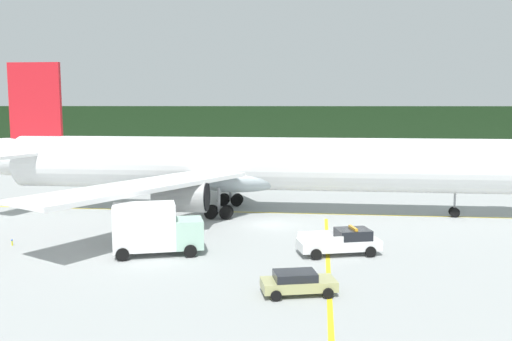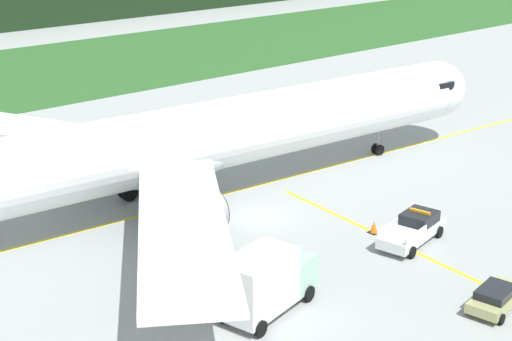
{
  "view_description": "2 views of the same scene",
  "coord_description": "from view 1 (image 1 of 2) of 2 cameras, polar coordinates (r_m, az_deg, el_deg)",
  "views": [
    {
      "loc": [
        0.69,
        -48.11,
        10.67
      ],
      "look_at": [
        -1.36,
        3.46,
        4.32
      ],
      "focal_mm": 39.5,
      "sensor_mm": 36.0,
      "label": 1
    },
    {
      "loc": [
        -32.31,
        -37.85,
        21.28
      ],
      "look_at": [
        -0.68,
        -0.73,
        3.89
      ],
      "focal_mm": 54.82,
      "sensor_mm": 36.0,
      "label": 2
    }
  ],
  "objects": [
    {
      "name": "airliner",
      "position": [
        53.88,
        -0.36,
        0.58
      ],
      "size": [
        57.37,
        42.79,
        14.47
      ],
      "color": "white",
      "rests_on": "ground"
    },
    {
      "name": "taxiway_centerline_spur",
      "position": [
        35.96,
        7.35,
        -10.3
      ],
      "size": [
        2.77,
        32.99,
        0.01
      ],
      "primitive_type": "cube",
      "rotation": [
        0.0,
        0.0,
        1.5
      ],
      "color": "yellow",
      "rests_on": "ground"
    },
    {
      "name": "grass_verge",
      "position": [
        102.04,
        1.87,
        1.02
      ],
      "size": [
        320.0,
        33.97,
        0.04
      ],
      "primitive_type": "cube",
      "color": "#2B5C26",
      "rests_on": "ground"
    },
    {
      "name": "catering_truck",
      "position": [
        40.01,
        -10.26,
        -5.78
      ],
      "size": [
        6.53,
        3.86,
        3.8
      ],
      "color": "#A1C9B5",
      "rests_on": "ground"
    },
    {
      "name": "taxiway_edge_light_west",
      "position": [
        45.96,
        -23.47,
        -6.67
      ],
      "size": [
        0.12,
        0.12,
        0.47
      ],
      "color": "yellow",
      "rests_on": "ground"
    },
    {
      "name": "staff_car",
      "position": [
        31.92,
        4.24,
        -11.21
      ],
      "size": [
        4.37,
        2.62,
        1.3
      ],
      "color": "tan",
      "rests_on": "ground"
    },
    {
      "name": "apron_cone",
      "position": [
        42.68,
        7.19,
        -6.97
      ],
      "size": [
        0.65,
        0.65,
        0.82
      ],
      "color": "black",
      "rests_on": "ground"
    },
    {
      "name": "ground",
      "position": [
        49.29,
        1.42,
        -5.49
      ],
      "size": [
        320.0,
        320.0,
        0.0
      ],
      "primitive_type": "plane",
      "color": "#9CA09F"
    },
    {
      "name": "distant_tree_line",
      "position": [
        135.92,
        1.98,
        4.52
      ],
      "size": [
        288.0,
        7.18,
        9.51
      ],
      "primitive_type": "cube",
      "color": "black",
      "rests_on": "ground"
    },
    {
      "name": "taxiway_centerline_main",
      "position": [
        54.51,
        0.37,
        -4.27
      ],
      "size": [
        76.44,
        6.03,
        0.01
      ],
      "primitive_type": "cube",
      "rotation": [
        0.0,
        0.0,
        -0.07
      ],
      "color": "yellow",
      "rests_on": "ground"
    },
    {
      "name": "ops_pickup_truck",
      "position": [
        40.16,
        8.7,
        -7.14
      ],
      "size": [
        6.01,
        3.26,
        1.94
      ],
      "color": "white",
      "rests_on": "ground"
    }
  ]
}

